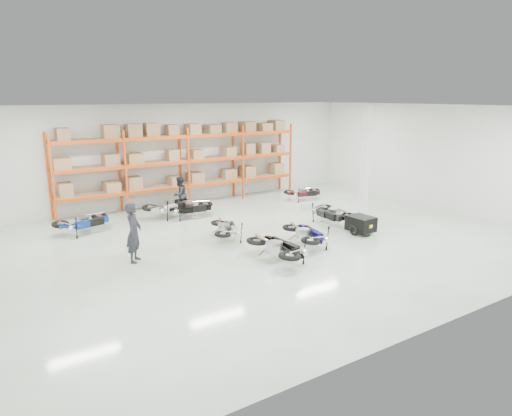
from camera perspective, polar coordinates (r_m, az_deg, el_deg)
room at (r=15.15m, az=0.98°, el=3.97°), size 18.00×18.00×18.00m
pallet_rack at (r=20.77m, az=-8.96°, el=6.53°), size 11.28×0.98×3.62m
structural_column at (r=18.84m, az=13.48°, el=5.56°), size 0.25×0.25×4.50m
moto_blue_centre at (r=15.03m, az=6.37°, el=-2.83°), size 1.30×1.98×1.18m
moto_silver_left at (r=15.71m, az=-3.73°, el=-2.23°), size 1.39×1.84×1.07m
moto_black_far_left at (r=13.57m, az=2.89°, el=-4.44°), size 1.03×1.98×1.26m
moto_touring_right at (r=17.88m, az=9.37°, el=-0.23°), size 1.08×1.89×1.17m
trailer at (r=16.81m, az=12.97°, el=-1.94°), size 0.81×1.54×0.64m
moto_back_a at (r=17.56m, az=-20.80°, el=-1.26°), size 1.94×1.28×1.15m
moto_back_b at (r=18.99m, az=-10.74°, el=0.66°), size 2.12×1.46×1.25m
moto_back_c at (r=18.72m, az=-8.36°, el=0.42°), size 1.92×1.21×1.15m
moto_back_d at (r=21.74m, az=5.97°, el=2.20°), size 1.72×1.15×1.02m
person_left at (r=14.03m, az=-15.04°, el=-2.98°), size 0.73×0.79×1.81m
person_back at (r=19.62m, az=-9.52°, el=1.67°), size 0.94×0.87×1.54m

